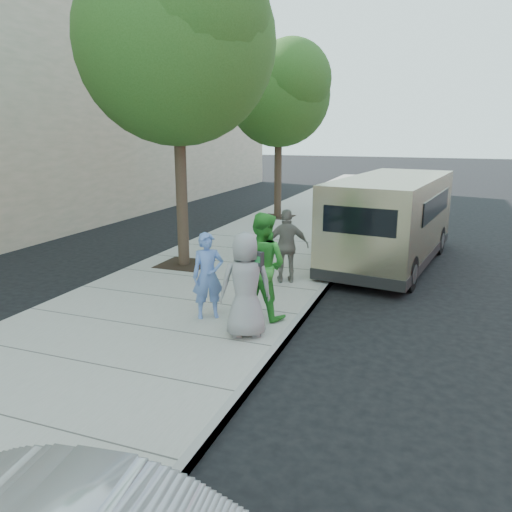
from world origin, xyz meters
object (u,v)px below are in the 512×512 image
object	(u,v)px
tree_near	(178,36)
person_gray_shirt	(246,285)
parking_meter	(255,275)
van	(392,219)
person_green_shirt	(262,266)
person_striped_polo	(287,246)
tree_far	(280,90)
person_officer	(208,276)

from	to	relation	value
tree_near	person_gray_shirt	xyz separation A→B (m)	(3.10, -3.65, -4.52)
parking_meter	van	world-z (taller)	van
person_green_shirt	person_striped_polo	size ratio (longest dim) A/B	1.17
tree_far	person_gray_shirt	xyz separation A→B (m)	(3.10, -11.25, -3.86)
van	person_officer	distance (m)	6.14
van	person_striped_polo	bearing A→B (deg)	-115.40
person_green_shirt	person_striped_polo	distance (m)	2.22
tree_far	person_green_shirt	xyz separation A→B (m)	(3.05, -10.33, -3.77)
tree_near	van	bearing A→B (deg)	26.92
person_gray_shirt	person_striped_polo	distance (m)	3.13
tree_near	van	xyz separation A→B (m)	(4.78, 2.43, -4.33)
tree_near	person_green_shirt	size ratio (longest dim) A/B	3.91
tree_near	tree_far	distance (m)	7.63
tree_far	person_gray_shirt	size ratio (longest dim) A/B	3.71
van	tree_near	bearing A→B (deg)	-145.11
person_officer	person_striped_polo	size ratio (longest dim) A/B	0.95
tree_near	parking_meter	world-z (taller)	tree_near
tree_far	parking_meter	xyz separation A→B (m)	(3.23, -11.20, -3.69)
person_gray_shirt	person_officer	bearing A→B (deg)	-59.54
tree_far	person_striped_polo	world-z (taller)	tree_far
tree_far	parking_meter	world-z (taller)	tree_far
tree_near	person_green_shirt	xyz separation A→B (m)	(3.05, -2.73, -4.43)
van	person_green_shirt	distance (m)	5.44
tree_far	person_officer	xyz separation A→B (m)	(2.15, -10.71, -3.95)
tree_far	van	xyz separation A→B (m)	(4.78, -5.17, -3.66)
tree_near	parking_meter	distance (m)	6.51
tree_far	person_officer	world-z (taller)	tree_far
tree_far	parking_meter	size ratio (longest dim) A/B	4.51
tree_near	van	world-z (taller)	tree_near
tree_near	parking_meter	xyz separation A→B (m)	(3.23, -3.60, -4.35)
person_gray_shirt	person_striped_polo	bearing A→B (deg)	-114.97
person_officer	van	bearing A→B (deg)	30.44
van	person_green_shirt	xyz separation A→B (m)	(-1.74, -5.16, -0.11)
tree_far	person_green_shirt	world-z (taller)	tree_far
parking_meter	person_striped_polo	world-z (taller)	person_striped_polo
van	parking_meter	bearing A→B (deg)	-96.45
person_gray_shirt	person_striped_polo	xyz separation A→B (m)	(-0.26, 3.12, -0.05)
van	person_gray_shirt	size ratio (longest dim) A/B	3.67
person_green_shirt	person_gray_shirt	distance (m)	0.92
tree_near	person_striped_polo	world-z (taller)	tree_near
parking_meter	person_gray_shirt	bearing A→B (deg)	-150.61
person_green_shirt	person_gray_shirt	bearing A→B (deg)	104.50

